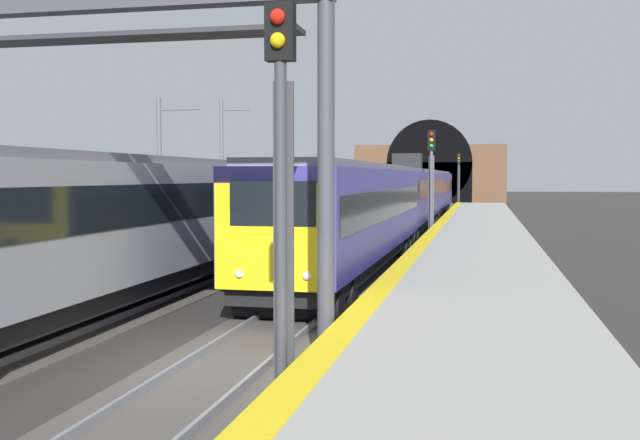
{
  "coord_description": "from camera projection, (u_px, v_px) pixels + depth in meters",
  "views": [
    {
      "loc": [
        -12.32,
        -4.32,
        3.38
      ],
      "look_at": [
        9.72,
        0.42,
        2.08
      ],
      "focal_mm": 42.51,
      "sensor_mm": 36.0,
      "label": 1
    }
  ],
  "objects": [
    {
      "name": "railway_signal_far",
      "position": [
        459.0,
        175.0,
        83.04
      ],
      "size": [
        0.39,
        0.38,
        5.86
      ],
      "rotation": [
        0.0,
        0.0,
        3.14
      ],
      "color": "#38383D",
      "rests_on": "ground_plane"
    },
    {
      "name": "railway_signal_mid",
      "position": [
        431.0,
        175.0,
        38.92
      ],
      "size": [
        0.39,
        0.38,
        5.74
      ],
      "rotation": [
        0.0,
        0.0,
        3.14
      ],
      "color": "#4C4C54",
      "rests_on": "ground_plane"
    },
    {
      "name": "overhead_signal_gantry",
      "position": [
        93.0,
        84.0,
        13.08
      ],
      "size": [
        0.7,
        8.52,
        6.56
      ],
      "color": "#3F3F47",
      "rests_on": "ground_plane"
    },
    {
      "name": "catenary_mast_near",
      "position": [
        222.0,
        165.0,
        45.96
      ],
      "size": [
        0.22,
        1.86,
        7.97
      ],
      "color": "#595B60",
      "rests_on": "ground_plane"
    },
    {
      "name": "train_main_approaching",
      "position": [
        407.0,
        197.0,
        44.22
      ],
      "size": [
        57.5,
        2.91,
        4.7
      ],
      "rotation": [
        0.0,
        0.0,
        3.13
      ],
      "color": "navy",
      "rests_on": "ground_plane"
    },
    {
      "name": "train_adjacent_platform",
      "position": [
        245.0,
        206.0,
        28.98
      ],
      "size": [
        42.29,
        3.08,
        3.89
      ],
      "rotation": [
        0.0,
        0.0,
        3.15
      ],
      "color": "gray",
      "rests_on": "ground_plane"
    },
    {
      "name": "track_main_line",
      "position": [
        226.0,
        369.0,
        13.13
      ],
      "size": [
        160.0,
        2.81,
        0.21
      ],
      "color": "#4C4742",
      "rests_on": "ground_plane"
    },
    {
      "name": "ground_plane",
      "position": [
        226.0,
        371.0,
        13.13
      ],
      "size": [
        320.0,
        320.0,
        0.0
      ],
      "primitive_type": "plane",
      "color": "#302D2B"
    },
    {
      "name": "platform_right",
      "position": [
        468.0,
        353.0,
        12.23
      ],
      "size": [
        112.0,
        4.19,
        1.05
      ],
      "primitive_type": "cube",
      "color": "#9E9B93",
      "rests_on": "ground_plane"
    },
    {
      "name": "catenary_mast_far",
      "position": [
        160.0,
        169.0,
        37.12
      ],
      "size": [
        0.22,
        2.21,
        7.22
      ],
      "color": "#595B60",
      "rests_on": "ground_plane"
    },
    {
      "name": "platform_right_edge_strip",
      "position": [
        355.0,
        316.0,
        12.59
      ],
      "size": [
        112.0,
        0.5,
        0.01
      ],
      "primitive_type": "cube",
      "color": "yellow",
      "rests_on": "platform_right"
    },
    {
      "name": "railway_signal_near",
      "position": [
        281.0,
        185.0,
        9.96
      ],
      "size": [
        0.39,
        0.38,
        5.63
      ],
      "rotation": [
        0.0,
        0.0,
        3.14
      ],
      "color": "#38383D",
      "rests_on": "ground_plane"
    },
    {
      "name": "tunnel_portal",
      "position": [
        430.0,
        174.0,
        95.89
      ],
      "size": [
        2.13,
        19.03,
        10.66
      ],
      "color": "brown",
      "rests_on": "ground_plane"
    }
  ]
}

